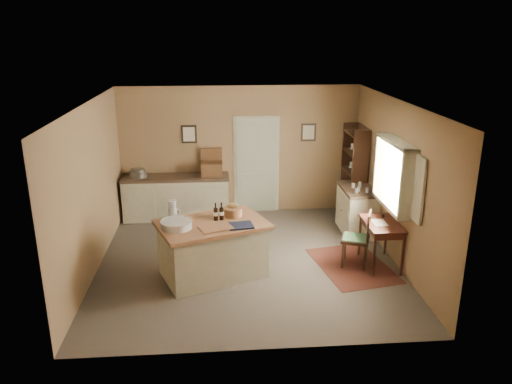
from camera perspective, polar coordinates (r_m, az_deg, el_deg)
The scene contains 16 objects.
ground at distance 8.65m, azimuth -0.97°, elevation -7.86°, with size 5.00×5.00×0.00m, color #62554B.
wall_back at distance 10.56m, azimuth -1.86°, elevation 4.77°, with size 5.00×0.10×2.70m, color olive.
wall_front at distance 5.82m, azimuth 0.52°, elevation -6.69°, with size 5.00×0.10×2.70m, color olive.
wall_left at distance 8.39m, azimuth -18.33°, elevation 0.26°, with size 0.10×5.00×2.70m, color olive.
wall_right at distance 8.66m, azimuth 15.73°, elevation 1.07°, with size 0.10×5.00×2.70m, color olive.
ceiling at distance 7.85m, azimuth -1.07°, elevation 10.14°, with size 5.00×5.00×0.00m, color silver.
door at distance 10.62m, azimuth 0.05°, elevation 3.22°, with size 0.97×0.06×2.11m, color #B2B89E.
framed_prints at distance 10.47m, azimuth -0.77°, elevation 6.73°, with size 2.82×0.02×0.38m.
window at distance 8.40m, azimuth 15.81°, elevation 1.96°, with size 0.25×1.99×1.12m.
work_island at distance 8.01m, azimuth -5.03°, elevation -6.35°, with size 1.93×1.59×1.20m.
sideboard at distance 10.53m, azimuth -9.04°, elevation -0.40°, with size 2.20×0.62×1.18m.
rug at distance 8.64m, azimuth 10.97°, elevation -8.24°, with size 1.10×1.60×0.01m, color #4F1E1A.
writing_desk at distance 8.50m, azimuth 14.17°, elevation -4.02°, with size 0.55×0.89×0.82m.
desk_chair at distance 8.47m, azimuth 11.31°, elevation -5.31°, with size 0.44×0.44×0.95m, color black, non-canonical shape.
right_cabinet at distance 9.87m, azimuth 11.45°, elevation -1.98°, with size 0.60×1.08×0.99m.
shelving_unit at distance 10.42m, azimuth 11.37°, elevation 2.09°, with size 0.33×0.88×1.95m.
Camera 1 is at (-0.47, -7.76, 3.80)m, focal length 35.00 mm.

